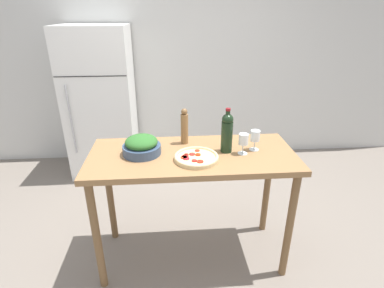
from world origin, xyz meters
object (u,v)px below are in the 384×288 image
(salad_bowl, at_px, (142,146))
(homemade_pizza, at_px, (196,157))
(pepper_mill, at_px, (184,127))
(wine_bottle, at_px, (227,132))
(wine_glass_near, at_px, (243,140))
(wine_glass_far, at_px, (255,137))
(refrigerator, at_px, (101,103))

(salad_bowl, height_order, homemade_pizza, salad_bowl)
(pepper_mill, distance_m, homemade_pizza, 0.32)
(wine_bottle, bearing_deg, wine_glass_near, -22.71)
(wine_glass_far, distance_m, pepper_mill, 0.53)
(pepper_mill, distance_m, salad_bowl, 0.36)
(pepper_mill, xyz_separation_m, homemade_pizza, (0.07, -0.29, -0.12))
(wine_glass_far, relative_size, salad_bowl, 0.56)
(refrigerator, bearing_deg, homemade_pizza, -59.78)
(refrigerator, xyz_separation_m, wine_glass_far, (1.43, -1.57, 0.18))
(wine_bottle, relative_size, homemade_pizza, 1.06)
(wine_glass_near, relative_size, homemade_pizza, 0.50)
(wine_glass_far, distance_m, salad_bowl, 0.82)
(wine_bottle, distance_m, homemade_pizza, 0.29)
(refrigerator, bearing_deg, wine_glass_near, -50.74)
(refrigerator, bearing_deg, salad_bowl, -68.89)
(wine_bottle, bearing_deg, salad_bowl, 179.37)
(wine_glass_far, bearing_deg, pepper_mill, 162.13)
(wine_glass_near, relative_size, wine_glass_far, 1.00)
(wine_bottle, bearing_deg, pepper_mill, 149.57)
(pepper_mill, bearing_deg, wine_glass_far, -17.87)
(refrigerator, distance_m, wine_bottle, 2.01)
(wine_glass_far, xyz_separation_m, salad_bowl, (-0.82, -0.00, -0.04))
(salad_bowl, bearing_deg, pepper_mill, 27.81)
(salad_bowl, bearing_deg, wine_glass_near, -4.24)
(wine_glass_near, bearing_deg, salad_bowl, 175.76)
(wine_glass_far, bearing_deg, refrigerator, 132.32)
(wine_glass_near, xyz_separation_m, pepper_mill, (-0.41, 0.22, 0.03))
(wine_glass_far, xyz_separation_m, pepper_mill, (-0.51, 0.16, 0.03))
(refrigerator, relative_size, wine_glass_near, 11.49)
(wine_bottle, xyz_separation_m, homemade_pizza, (-0.23, -0.12, -0.14))
(refrigerator, distance_m, wine_glass_near, 2.11)
(pepper_mill, bearing_deg, homemade_pizza, -77.33)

